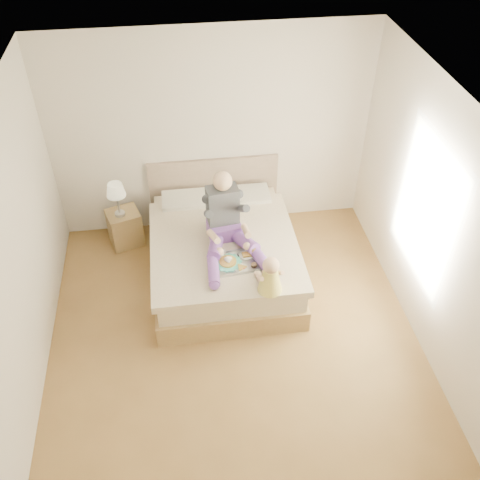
{
  "coord_description": "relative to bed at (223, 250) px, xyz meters",
  "views": [
    {
      "loc": [
        -0.45,
        -3.78,
        4.66
      ],
      "look_at": [
        0.16,
        0.71,
        0.78
      ],
      "focal_mm": 40.0,
      "sensor_mm": 36.0,
      "label": 1
    }
  ],
  "objects": [
    {
      "name": "bed",
      "position": [
        0.0,
        0.0,
        0.0
      ],
      "size": [
        1.7,
        2.18,
        1.0
      ],
      "color": "olive",
      "rests_on": "ground"
    },
    {
      "name": "adult",
      "position": [
        0.04,
        -0.19,
        0.55
      ],
      "size": [
        0.74,
        1.1,
        0.88
      ],
      "rotation": [
        0.0,
        0.0,
        0.13
      ],
      "color": "#693C97",
      "rests_on": "bed"
    },
    {
      "name": "lamp",
      "position": [
        -1.23,
        0.65,
        0.53
      ],
      "size": [
        0.23,
        0.23,
        0.48
      ],
      "color": "#B3B6BB",
      "rests_on": "nightstand"
    },
    {
      "name": "baby",
      "position": [
        0.39,
        -1.0,
        0.47
      ],
      "size": [
        0.29,
        0.39,
        0.43
      ],
      "rotation": [
        0.0,
        0.0,
        0.26
      ],
      "color": "#E6D748",
      "rests_on": "bed"
    },
    {
      "name": "tray",
      "position": [
        0.1,
        -0.56,
        0.32
      ],
      "size": [
        0.52,
        0.43,
        0.14
      ],
      "rotation": [
        0.0,
        0.0,
        0.1
      ],
      "color": "#B3B6BB",
      "rests_on": "bed"
    },
    {
      "name": "nightstand",
      "position": [
        -1.21,
        0.7,
        -0.07
      ],
      "size": [
        0.49,
        0.46,
        0.49
      ],
      "rotation": [
        0.0,
        0.0,
        0.3
      ],
      "color": "olive",
      "rests_on": "ground"
    },
    {
      "name": "room",
      "position": [
        0.08,
        -1.08,
        1.19
      ],
      "size": [
        4.02,
        4.22,
        2.71
      ],
      "color": "brown",
      "rests_on": "ground"
    }
  ]
}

